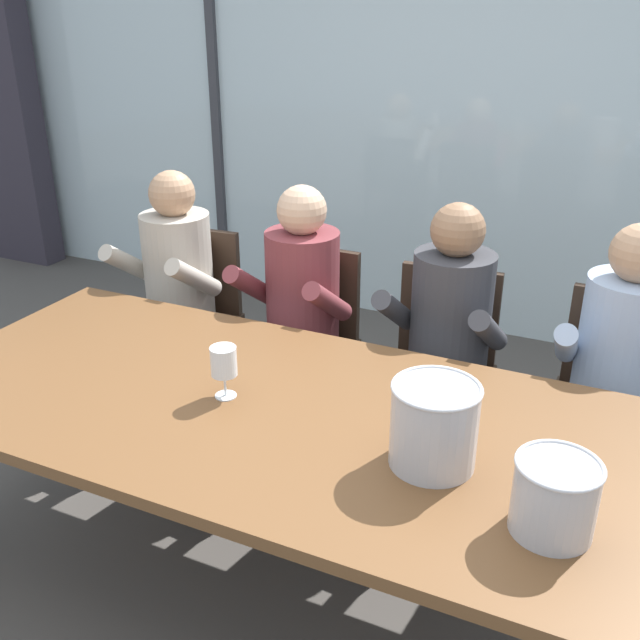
% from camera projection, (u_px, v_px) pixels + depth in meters
% --- Properties ---
extents(ground, '(14.00, 14.00, 0.00)m').
position_uv_depth(ground, '(378.00, 441.00, 3.36)').
color(ground, '#4C4742').
extents(window_glass_panel, '(7.64, 0.03, 2.60)m').
position_uv_depth(window_glass_panel, '(476.00, 116.00, 4.03)').
color(window_glass_panel, silver).
rests_on(window_glass_panel, ground).
extents(window_mullion_left, '(0.06, 0.06, 2.60)m').
position_uv_depth(window_mullion_left, '(216.00, 100.00, 4.67)').
color(window_mullion_left, '#38383D').
rests_on(window_mullion_left, ground).
extents(hillside_vineyard, '(13.64, 2.40, 2.02)m').
position_uv_depth(hillside_vineyard, '(555.00, 100.00, 6.86)').
color(hillside_vineyard, '#477A38').
rests_on(hillside_vineyard, ground).
extents(curtain_heavy_drape, '(0.56, 0.20, 2.60)m').
position_uv_depth(curtain_heavy_drape, '(1.00, 89.00, 5.21)').
color(curtain_heavy_drape, '#332D38').
rests_on(curtain_heavy_drape, ground).
extents(dining_table, '(2.44, 1.08, 0.74)m').
position_uv_depth(dining_table, '(274.00, 423.00, 2.25)').
color(dining_table, brown).
rests_on(dining_table, ground).
extents(chair_near_curtain, '(0.47, 0.47, 0.89)m').
position_uv_depth(chair_near_curtain, '(193.00, 307.00, 3.50)').
color(chair_near_curtain, '#332319').
rests_on(chair_near_curtain, ground).
extents(chair_left_of_center, '(0.45, 0.45, 0.89)m').
position_uv_depth(chair_left_of_center, '(306.00, 331.00, 3.25)').
color(chair_left_of_center, '#332319').
rests_on(chair_left_of_center, ground).
extents(chair_center, '(0.47, 0.47, 0.89)m').
position_uv_depth(chair_center, '(441.00, 358.00, 2.99)').
color(chair_center, '#332319').
rests_on(chair_center, ground).
extents(chair_right_of_center, '(0.46, 0.46, 0.89)m').
position_uv_depth(chair_right_of_center, '(612.00, 391.00, 2.75)').
color(chair_right_of_center, '#332319').
rests_on(chair_right_of_center, ground).
extents(person_beige_jumper, '(0.48, 0.63, 1.21)m').
position_uv_depth(person_beige_jumper, '(169.00, 284.00, 3.30)').
color(person_beige_jumper, '#B7AD9E').
rests_on(person_beige_jumper, ground).
extents(person_maroon_top, '(0.48, 0.63, 1.21)m').
position_uv_depth(person_maroon_top, '(294.00, 308.00, 3.05)').
color(person_maroon_top, brown).
rests_on(person_maroon_top, ground).
extents(person_charcoal_jacket, '(0.49, 0.63, 1.21)m').
position_uv_depth(person_charcoal_jacket, '(443.00, 336.00, 2.80)').
color(person_charcoal_jacket, '#38383D').
rests_on(person_charcoal_jacket, ground).
extents(person_pale_blue_shirt, '(0.47, 0.62, 1.21)m').
position_uv_depth(person_pale_blue_shirt, '(619.00, 369.00, 2.55)').
color(person_pale_blue_shirt, '#9EB2D1').
rests_on(person_pale_blue_shirt, ground).
extents(ice_bucket_primary, '(0.21, 0.21, 0.19)m').
position_uv_depth(ice_bucket_primary, '(555.00, 496.00, 1.66)').
color(ice_bucket_primary, '#B7B7BC').
rests_on(ice_bucket_primary, dining_table).
extents(ice_bucket_secondary, '(0.24, 0.24, 0.24)m').
position_uv_depth(ice_bucket_secondary, '(434.00, 424.00, 1.90)').
color(ice_bucket_secondary, '#B7B7BC').
rests_on(ice_bucket_secondary, dining_table).
extents(wine_glass_by_left_taster, '(0.08, 0.08, 0.17)m').
position_uv_depth(wine_glass_by_left_taster, '(224.00, 362.00, 2.23)').
color(wine_glass_by_left_taster, silver).
rests_on(wine_glass_by_left_taster, dining_table).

